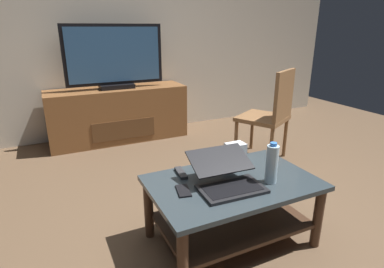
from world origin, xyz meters
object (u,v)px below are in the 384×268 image
(coffee_table, at_px, (232,200))
(water_bottle_near, at_px, (272,164))
(router_box, at_px, (235,154))
(tv_remote, at_px, (181,173))
(laptop, at_px, (227,177))
(cell_phone, at_px, (183,191))
(dining_chair, at_px, (271,112))
(television, at_px, (115,58))
(media_cabinet, at_px, (119,114))

(coffee_table, xyz_separation_m, water_bottle_near, (0.20, -0.11, 0.25))
(router_box, distance_m, tv_remote, 0.40)
(laptop, bearing_deg, cell_phone, 170.65)
(dining_chair, xyz_separation_m, cell_phone, (-1.37, -0.93, -0.08))
(television, height_order, water_bottle_near, television)
(television, height_order, dining_chair, television)
(tv_remote, bearing_deg, cell_phone, -102.88)
(cell_phone, bearing_deg, media_cabinet, 98.88)
(dining_chair, relative_size, water_bottle_near, 3.70)
(dining_chair, height_order, router_box, dining_chair)
(cell_phone, relative_size, tv_remote, 0.88)
(television, bearing_deg, media_cabinet, 90.00)
(dining_chair, height_order, water_bottle_near, dining_chair)
(coffee_table, relative_size, television, 0.91)
(water_bottle_near, bearing_deg, tv_remote, 143.92)
(television, xyz_separation_m, laptop, (0.12, -2.24, -0.49))
(coffee_table, distance_m, laptop, 0.20)
(router_box, height_order, cell_phone, router_box)
(media_cabinet, height_order, cell_phone, media_cabinet)
(dining_chair, bearing_deg, router_box, -140.61)
(laptop, distance_m, tv_remote, 0.31)
(television, relative_size, water_bottle_near, 4.40)
(dining_chair, distance_m, tv_remote, 1.49)
(media_cabinet, distance_m, dining_chair, 1.80)
(tv_remote, bearing_deg, television, 95.49)
(media_cabinet, relative_size, dining_chair, 1.72)
(television, distance_m, router_box, 2.09)
(water_bottle_near, bearing_deg, router_box, 99.17)
(coffee_table, xyz_separation_m, cell_phone, (-0.32, 0.01, 0.14))
(television, distance_m, cell_phone, 2.27)
(dining_chair, height_order, laptop, dining_chair)
(dining_chair, height_order, tv_remote, dining_chair)
(media_cabinet, distance_m, tv_remote, 2.02)
(media_cabinet, relative_size, tv_remote, 10.01)
(tv_remote, bearing_deg, dining_chair, 36.57)
(laptop, bearing_deg, dining_chair, 41.27)
(cell_phone, bearing_deg, dining_chair, 46.65)
(laptop, bearing_deg, water_bottle_near, -16.18)
(dining_chair, distance_m, water_bottle_near, 1.35)
(router_box, bearing_deg, cell_phone, -157.49)
(coffee_table, height_order, water_bottle_near, water_bottle_near)
(media_cabinet, height_order, router_box, media_cabinet)
(media_cabinet, height_order, dining_chair, dining_chair)
(router_box, bearing_deg, water_bottle_near, -80.83)
(television, distance_m, tv_remote, 2.07)
(dining_chair, relative_size, laptop, 2.33)
(media_cabinet, relative_size, laptop, 4.01)
(television, height_order, laptop, television)
(coffee_table, height_order, cell_phone, cell_phone)
(cell_phone, height_order, tv_remote, tv_remote)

